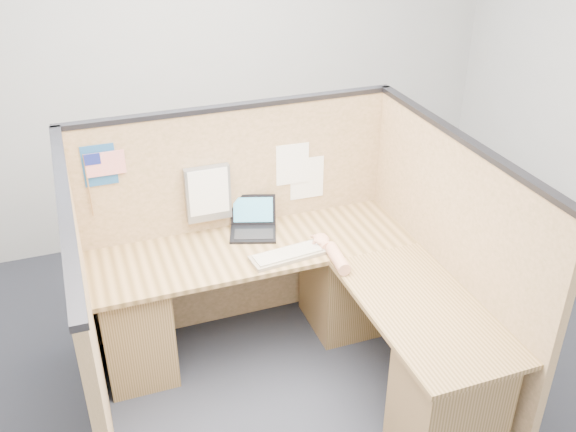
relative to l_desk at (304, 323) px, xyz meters
name	(u,v)px	position (x,y,z in m)	size (l,w,h in m)	color
floor	(291,413)	(-0.18, -0.29, -0.39)	(5.00, 5.00, 0.00)	black
wall_back	(189,68)	(-0.18, 1.96, 1.01)	(5.00, 5.00, 0.00)	#ADB0B2
cubicle_partitions	(265,263)	(-0.18, 0.14, 0.38)	(2.06, 1.83, 1.53)	olive
l_desk	(304,323)	(0.00, 0.00, 0.00)	(1.95, 1.75, 0.73)	brown
laptop	(250,224)	(-0.14, 0.58, 0.39)	(0.34, 0.35, 0.21)	black
keyboard	(289,255)	(-0.01, 0.22, 0.35)	(0.48, 0.21, 0.03)	gray
mouse	(321,243)	(0.21, 0.26, 0.36)	(0.11, 0.07, 0.05)	silver
hand_forearm	(332,252)	(0.22, 0.12, 0.38)	(0.11, 0.40, 0.08)	tan
blue_poster	(99,165)	(-0.99, 0.68, 0.88)	(0.19, 0.00, 0.25)	#1D4F88
american_flag	(101,167)	(-0.98, 0.67, 0.88)	(0.23, 0.01, 0.39)	olive
file_holder	(208,193)	(-0.38, 0.66, 0.61)	(0.28, 0.05, 0.36)	slate
paper_left	(293,164)	(0.18, 0.68, 0.70)	(0.21, 0.00, 0.27)	white
paper_right	(307,178)	(0.28, 0.68, 0.59)	(0.22, 0.00, 0.29)	white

